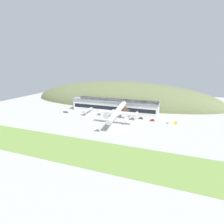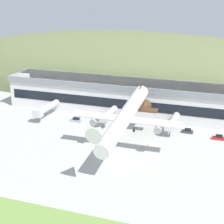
% 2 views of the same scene
% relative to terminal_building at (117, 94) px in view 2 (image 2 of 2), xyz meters
% --- Properties ---
extents(ground_plane, '(361.13, 361.13, 0.00)m').
position_rel_terminal_building_xyz_m(ground_plane, '(12.65, -42.97, -7.71)').
color(ground_plane, '#B7B5AF').
extents(hill_backdrop, '(256.74, 81.89, 56.60)m').
position_rel_terminal_building_xyz_m(hill_backdrop, '(-9.54, 48.81, -7.71)').
color(hill_backdrop, '#667047').
rests_on(hill_backdrop, ground_plane).
extents(terminal_building, '(93.74, 16.58, 13.62)m').
position_rel_terminal_building_xyz_m(terminal_building, '(0.00, 0.00, 0.00)').
color(terminal_building, silver).
rests_on(terminal_building, ground_plane).
extents(jetway_0, '(3.38, 16.96, 5.43)m').
position_rel_terminal_building_xyz_m(jetway_0, '(-23.89, -17.08, -3.72)').
color(jetway_0, silver).
rests_on(jetway_0, ground_plane).
extents(jetway_1, '(3.38, 13.70, 5.43)m').
position_rel_terminal_building_xyz_m(jetway_1, '(1.79, -15.36, -3.72)').
color(jetway_1, silver).
rests_on(jetway_1, ground_plane).
extents(jetway_2, '(3.38, 14.21, 5.43)m').
position_rel_terminal_building_xyz_m(jetway_2, '(26.47, -15.63, -3.72)').
color(jetway_2, silver).
rests_on(jetway_2, ground_plane).
extents(cargo_airplane, '(34.65, 50.85, 12.50)m').
position_rel_terminal_building_xyz_m(cargo_airplane, '(15.73, -37.48, 3.85)').
color(cargo_airplane, silver).
extents(service_car_0, '(4.07, 1.65, 1.68)m').
position_rel_terminal_building_xyz_m(service_car_0, '(31.73, -14.31, -7.02)').
color(service_car_0, '#333338').
rests_on(service_car_0, ground_plane).
extents(service_car_1, '(4.49, 1.94, 1.61)m').
position_rel_terminal_building_xyz_m(service_car_1, '(-10.99, -16.72, -7.05)').
color(service_car_1, '#999EA3').
rests_on(service_car_1, ground_plane).
extents(service_car_2, '(4.27, 1.89, 1.64)m').
position_rel_terminal_building_xyz_m(service_car_2, '(42.74, -16.98, -7.04)').
color(service_car_2, '#B21E1E').
rests_on(service_car_2, ground_plane).
extents(traffic_cone_0, '(0.52, 0.52, 0.58)m').
position_rel_terminal_building_xyz_m(traffic_cone_0, '(21.18, -30.12, -7.43)').
color(traffic_cone_0, orange).
rests_on(traffic_cone_0, ground_plane).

